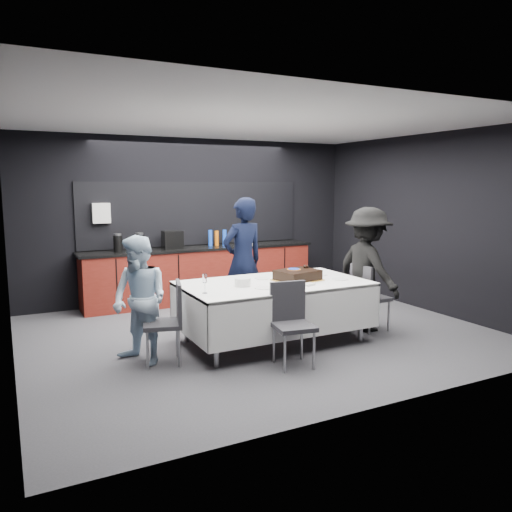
{
  "coord_description": "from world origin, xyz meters",
  "views": [
    {
      "loc": [
        -3.01,
        -5.82,
        2.0
      ],
      "look_at": [
        0.0,
        0.1,
        1.05
      ],
      "focal_mm": 35.0,
      "sensor_mm": 36.0,
      "label": 1
    }
  ],
  "objects": [
    {
      "name": "plate_stack",
      "position": [
        -0.46,
        -0.45,
        0.83
      ],
      "size": [
        0.2,
        0.2,
        0.1
      ],
      "primitive_type": "cylinder",
      "color": "white",
      "rests_on": "party_table"
    },
    {
      "name": "loose_plate_near",
      "position": [
        -0.29,
        -0.67,
        0.78
      ],
      "size": [
        0.21,
        0.21,
        0.01
      ],
      "primitive_type": "cylinder",
      "color": "white",
      "rests_on": "party_table"
    },
    {
      "name": "loose_plate_far",
      "position": [
        -0.01,
        -0.11,
        0.78
      ],
      "size": [
        0.2,
        0.2,
        0.01
      ],
      "primitive_type": "cylinder",
      "color": "white",
      "rests_on": "party_table"
    },
    {
      "name": "chair_near",
      "position": [
        -0.21,
        -1.18,
        0.53
      ],
      "size": [
        0.48,
        0.48,
        0.92
      ],
      "color": "#2E2E33",
      "rests_on": "ground"
    },
    {
      "name": "room_shell",
      "position": [
        0.0,
        0.0,
        1.86
      ],
      "size": [
        6.04,
        5.04,
        2.82
      ],
      "color": "white",
      "rests_on": "ground"
    },
    {
      "name": "champagne_flute",
      "position": [
        -1.02,
        -0.62,
        0.94
      ],
      "size": [
        0.06,
        0.06,
        0.22
      ],
      "color": "white",
      "rests_on": "party_table"
    },
    {
      "name": "person_left",
      "position": [
        -1.7,
        -0.39,
        0.72
      ],
      "size": [
        0.83,
        0.88,
        1.45
      ],
      "primitive_type": "imported",
      "rotation": [
        0.0,
        0.0,
        -1.05
      ],
      "color": "silver",
      "rests_on": "ground"
    },
    {
      "name": "ground",
      "position": [
        0.0,
        0.0,
        0.0
      ],
      "size": [
        6.0,
        6.0,
        0.0
      ],
      "primitive_type": "plane",
      "color": "#45454A",
      "rests_on": "ground"
    },
    {
      "name": "fork_pile",
      "position": [
        0.28,
        -0.77,
        0.79
      ],
      "size": [
        0.18,
        0.14,
        0.02
      ],
      "primitive_type": "cube",
      "rotation": [
        0.0,
        0.0,
        0.31
      ],
      "color": "white",
      "rests_on": "party_table"
    },
    {
      "name": "cake_assembly",
      "position": [
        0.33,
        -0.44,
        0.85
      ],
      "size": [
        0.62,
        0.55,
        0.17
      ],
      "color": "gold",
      "rests_on": "party_table"
    },
    {
      "name": "person_right",
      "position": [
        1.42,
        -0.5,
        0.85
      ],
      "size": [
        0.67,
        1.12,
        1.7
      ],
      "primitive_type": "imported",
      "rotation": [
        0.0,
        0.0,
        1.61
      ],
      "color": "black",
      "rests_on": "ground"
    },
    {
      "name": "loose_plate_right_a",
      "position": [
        0.81,
        -0.25,
        0.78
      ],
      "size": [
        0.19,
        0.19,
        0.01
      ],
      "primitive_type": "cylinder",
      "color": "white",
      "rests_on": "party_table"
    },
    {
      "name": "kitchenette",
      "position": [
        -0.02,
        2.22,
        0.54
      ],
      "size": [
        4.1,
        0.64,
        2.05
      ],
      "color": "#5E150E",
      "rests_on": "ground"
    },
    {
      "name": "party_table",
      "position": [
        0.0,
        -0.4,
        0.64
      ],
      "size": [
        2.32,
        1.32,
        0.78
      ],
      "color": "#99999E",
      "rests_on": "ground"
    },
    {
      "name": "loose_plate_right_b",
      "position": [
        0.86,
        -0.63,
        0.78
      ],
      "size": [
        0.22,
        0.22,
        0.01
      ],
      "primitive_type": "cylinder",
      "color": "white",
      "rests_on": "party_table"
    },
    {
      "name": "person_center",
      "position": [
        0.04,
        0.6,
        0.91
      ],
      "size": [
        0.73,
        0.54,
        1.82
      ],
      "primitive_type": "imported",
      "rotation": [
        0.0,
        0.0,
        3.31
      ],
      "color": "black",
      "rests_on": "ground"
    },
    {
      "name": "chair_right",
      "position": [
        1.37,
        -0.55,
        0.53
      ],
      "size": [
        0.43,
        0.43,
        0.92
      ],
      "color": "#2E2E33",
      "rests_on": "ground"
    },
    {
      "name": "chair_left",
      "position": [
        -1.41,
        -0.53,
        0.53
      ],
      "size": [
        0.51,
        0.51,
        0.92
      ],
      "color": "#2E2E33",
      "rests_on": "ground"
    }
  ]
}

